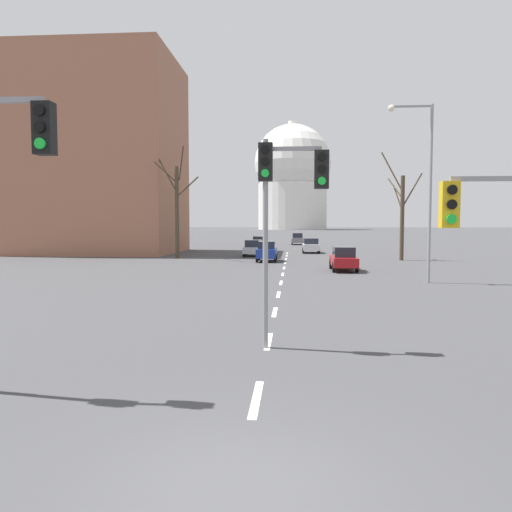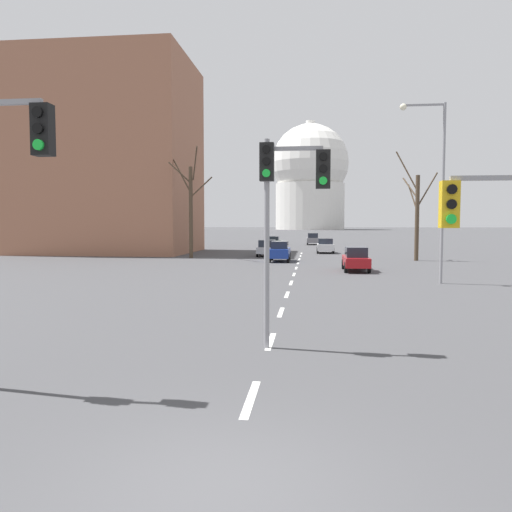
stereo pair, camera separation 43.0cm
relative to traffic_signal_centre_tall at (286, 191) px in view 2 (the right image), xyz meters
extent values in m
plane|color=#424244|center=(-0.43, -6.98, -4.06)|extent=(800.00, 800.00, 0.00)
cube|color=silver|center=(-0.43, -3.80, -4.06)|extent=(0.16, 2.00, 0.01)
cube|color=silver|center=(-0.43, 0.70, -4.06)|extent=(0.16, 2.00, 0.01)
cube|color=silver|center=(-0.43, 5.20, -4.06)|extent=(0.16, 2.00, 0.01)
cube|color=silver|center=(-0.43, 9.70, -4.06)|extent=(0.16, 2.00, 0.01)
cube|color=silver|center=(-0.43, 14.20, -4.06)|extent=(0.16, 2.00, 0.01)
cube|color=silver|center=(-0.43, 18.70, -4.06)|extent=(0.16, 2.00, 0.01)
cube|color=silver|center=(-0.43, 23.20, -4.06)|extent=(0.16, 2.00, 0.01)
cube|color=silver|center=(-0.43, 27.70, -4.06)|extent=(0.16, 2.00, 0.01)
cube|color=silver|center=(-0.43, 32.20, -4.06)|extent=(0.16, 2.00, 0.01)
cube|color=silver|center=(-0.43, 36.70, -4.06)|extent=(0.16, 2.00, 0.01)
cube|color=silver|center=(-0.43, 41.20, -4.06)|extent=(0.16, 2.00, 0.01)
cube|color=gray|center=(-5.12, -3.76, 1.45)|extent=(1.51, 0.10, 0.10)
cube|color=black|center=(-4.36, -3.76, 0.92)|extent=(0.36, 0.28, 0.96)
cylinder|color=black|center=(-4.36, -3.93, 1.21)|extent=(0.20, 0.06, 0.20)
cylinder|color=black|center=(-4.36, -3.93, 0.92)|extent=(0.20, 0.06, 0.20)
cylinder|color=green|center=(-4.36, -3.93, 0.62)|extent=(0.20, 0.06, 0.20)
cylinder|color=gray|center=(-0.48, 0.01, -1.38)|extent=(0.14, 0.14, 5.37)
cube|color=black|center=(-0.48, 0.01, 0.73)|extent=(0.36, 0.28, 0.96)
cylinder|color=black|center=(-0.48, -0.16, 1.02)|extent=(0.20, 0.06, 0.20)
cylinder|color=black|center=(-0.48, -0.16, 0.73)|extent=(0.20, 0.06, 0.20)
cylinder|color=green|center=(-0.48, -0.16, 0.43)|extent=(0.20, 0.06, 0.20)
cube|color=gray|center=(0.23, 0.01, 1.06)|extent=(1.42, 0.10, 0.10)
cube|color=black|center=(0.94, 0.01, 0.53)|extent=(0.36, 0.28, 0.96)
cylinder|color=black|center=(0.94, -0.16, 0.82)|extent=(0.20, 0.06, 0.20)
cylinder|color=black|center=(0.94, -0.16, 0.53)|extent=(0.20, 0.06, 0.20)
cylinder|color=green|center=(0.94, -0.16, 0.23)|extent=(0.20, 0.06, 0.20)
cube|color=gray|center=(4.26, -2.14, 0.09)|extent=(1.60, 0.10, 0.10)
cube|color=gold|center=(3.45, -2.14, -0.44)|extent=(0.36, 0.28, 0.96)
cylinder|color=black|center=(3.45, -2.31, -0.15)|extent=(0.20, 0.06, 0.20)
cylinder|color=black|center=(3.45, -2.31, -0.44)|extent=(0.20, 0.06, 0.20)
cylinder|color=green|center=(3.45, -2.31, -0.74)|extent=(0.20, 0.06, 0.20)
cylinder|color=gray|center=(7.57, 14.83, 0.72)|extent=(0.16, 0.16, 9.57)
cube|color=gray|center=(6.50, 14.83, 5.40)|extent=(2.13, 0.10, 0.10)
sphere|color=#F2EAC6|center=(5.43, 14.83, 5.32)|extent=(0.36, 0.36, 0.36)
cube|color=silver|center=(2.14, 41.83, -3.41)|extent=(1.78, 4.01, 0.67)
cube|color=#1E232D|center=(2.14, 41.63, -2.77)|extent=(1.51, 1.92, 0.60)
cylinder|color=black|center=(1.30, 43.07, -3.75)|extent=(0.18, 0.63, 0.63)
cylinder|color=black|center=(2.98, 43.07, -3.75)|extent=(0.18, 0.63, 0.63)
cylinder|color=black|center=(1.30, 40.59, -3.75)|extent=(0.18, 0.63, 0.63)
cylinder|color=black|center=(2.98, 40.59, -3.75)|extent=(0.18, 0.63, 0.63)
cube|color=#2D4C33|center=(-4.32, 52.58, -3.41)|extent=(1.61, 3.81, 0.68)
cube|color=#1E232D|center=(-4.32, 52.38, -2.80)|extent=(1.36, 1.83, 0.54)
cylinder|color=black|center=(-5.07, 53.76, -3.75)|extent=(0.18, 0.63, 0.63)
cylinder|color=black|center=(-3.57, 53.76, -3.75)|extent=(0.18, 0.63, 0.63)
cylinder|color=black|center=(-5.07, 51.39, -3.75)|extent=(0.18, 0.63, 0.63)
cylinder|color=black|center=(-3.57, 51.39, -3.75)|extent=(0.18, 0.63, 0.63)
cube|color=#B7B7BC|center=(-3.68, 36.01, -3.44)|extent=(1.81, 3.95, 0.62)
cube|color=#1E232D|center=(-3.68, 35.82, -2.79)|extent=(1.54, 1.90, 0.67)
cylinder|color=black|center=(-4.53, 37.24, -3.75)|extent=(0.18, 0.63, 0.63)
cylinder|color=black|center=(-2.82, 37.24, -3.75)|extent=(0.18, 0.63, 0.63)
cylinder|color=black|center=(-4.53, 34.79, -3.75)|extent=(0.18, 0.63, 0.63)
cylinder|color=black|center=(-2.82, 34.79, -3.75)|extent=(0.18, 0.63, 0.63)
cube|color=navy|center=(-2.01, 29.37, -3.33)|extent=(1.61, 3.90, 0.76)
cube|color=#1E232D|center=(-2.01, 29.18, -2.64)|extent=(1.37, 1.87, 0.61)
cylinder|color=black|center=(-2.77, 30.58, -3.71)|extent=(0.18, 0.71, 0.71)
cylinder|color=black|center=(-1.26, 30.58, -3.71)|extent=(0.18, 0.71, 0.71)
cylinder|color=black|center=(-2.77, 28.16, -3.71)|extent=(0.18, 0.71, 0.71)
cylinder|color=black|center=(-1.26, 28.16, -3.71)|extent=(0.18, 0.71, 0.71)
cube|color=slate|center=(0.84, 63.15, -3.38)|extent=(1.73, 4.32, 0.72)
cube|color=#1E232D|center=(0.84, 62.93, -2.66)|extent=(1.47, 2.07, 0.70)
cylinder|color=black|center=(0.02, 64.49, -3.74)|extent=(0.18, 0.65, 0.65)
cylinder|color=black|center=(1.65, 64.49, -3.74)|extent=(0.18, 0.65, 0.65)
cylinder|color=black|center=(0.02, 61.81, -3.74)|extent=(0.18, 0.65, 0.65)
cylinder|color=black|center=(1.65, 61.81, -3.74)|extent=(0.18, 0.65, 0.65)
cube|color=maroon|center=(3.64, 21.50, -3.40)|extent=(1.61, 4.31, 0.63)
cube|color=#1E232D|center=(3.64, 21.29, -2.75)|extent=(1.37, 2.07, 0.67)
cylinder|color=black|center=(2.89, 22.84, -3.71)|extent=(0.18, 0.70, 0.70)
cylinder|color=black|center=(4.39, 22.84, -3.71)|extent=(0.18, 0.70, 0.70)
cylinder|color=black|center=(2.89, 20.17, -3.71)|extent=(0.18, 0.70, 0.70)
cylinder|color=black|center=(4.39, 20.17, -3.71)|extent=(0.18, 0.70, 0.70)
cylinder|color=#473828|center=(-10.52, 32.73, 0.16)|extent=(0.35, 0.35, 8.45)
cylinder|color=#473828|center=(-11.51, 32.60, 3.84)|extent=(2.08, 0.40, 1.98)
cylinder|color=#473828|center=(-9.69, 31.06, 4.46)|extent=(1.33, 3.53, 2.65)
cylinder|color=#473828|center=(-9.56, 33.00, 2.54)|extent=(1.99, 0.72, 1.97)
cylinder|color=#473828|center=(-11.66, 33.49, 3.86)|extent=(2.31, 1.73, 3.60)
cylinder|color=#473828|center=(9.67, 31.56, -0.38)|extent=(0.35, 0.35, 7.35)
cylinder|color=#473828|center=(10.46, 31.51, 2.01)|extent=(1.69, 0.22, 2.99)
cylinder|color=#473828|center=(9.18, 32.59, 2.34)|extent=(0.89, 2.20, 1.88)
cylinder|color=#473828|center=(9.43, 32.42, 1.44)|extent=(0.55, 1.83, 2.41)
cylinder|color=#473828|center=(8.82, 32.04, 3.68)|extent=(1.79, 1.10, 3.58)
cylinder|color=silver|center=(-0.43, 246.29, 7.67)|extent=(35.19, 35.19, 23.46)
sphere|color=silver|center=(-0.43, 246.29, 30.15)|extent=(39.10, 39.10, 39.10)
cylinder|color=silver|center=(-0.43, 246.29, 47.75)|extent=(4.69, 4.69, 6.84)
cube|color=#9E664C|center=(-21.51, 40.66, 6.39)|extent=(18.00, 14.00, 20.89)
camera|label=1|loc=(0.24, -12.77, -0.83)|focal=35.00mm
camera|label=2|loc=(0.67, -12.73, -0.83)|focal=35.00mm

